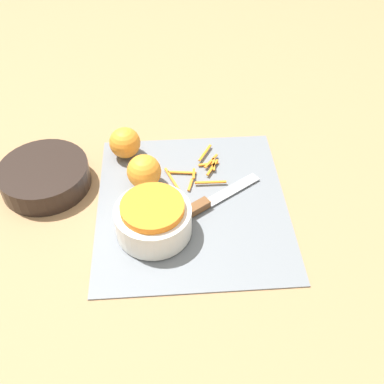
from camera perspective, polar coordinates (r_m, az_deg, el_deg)
name	(u,v)px	position (r m, az deg, el deg)	size (l,w,h in m)	color
ground_plane	(192,205)	(0.90, 0.00, -1.61)	(4.00, 4.00, 0.00)	#9E754C
cutting_board	(192,204)	(0.90, 0.00, -1.48)	(0.41, 0.38, 0.01)	slate
bowl_speckled	(153,218)	(0.82, -4.94, -3.36)	(0.14, 0.14, 0.07)	silver
bowl_dark	(45,176)	(0.97, -18.19, 1.92)	(0.18, 0.18, 0.05)	black
knife	(199,207)	(0.88, 0.95, -1.87)	(0.14, 0.20, 0.02)	brown
orange_left	(144,172)	(0.91, -6.11, 2.60)	(0.07, 0.07, 0.07)	orange
orange_right	(125,143)	(0.99, -8.52, 6.21)	(0.07, 0.07, 0.07)	orange
peel_pile	(199,170)	(0.96, 0.91, 2.80)	(0.14, 0.13, 0.01)	orange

